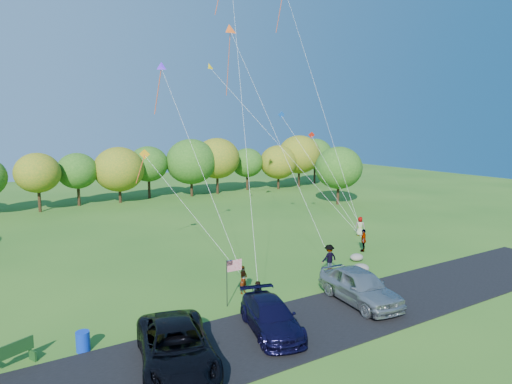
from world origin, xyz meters
TOP-DOWN VIEW (x-y plane):
  - ground at (0.00, 0.00)m, footprint 140.00×140.00m
  - asphalt_lane at (0.00, -4.00)m, footprint 44.00×6.00m
  - treeline at (-2.55, 36.22)m, footprint 76.66×27.67m
  - minivan_dark at (-8.85, -4.40)m, footprint 4.54×7.08m
  - minivan_navy at (-3.55, -3.73)m, footprint 3.51×5.76m
  - minivan_silver at (2.89, -3.34)m, footprint 3.03×6.09m
  - flyer_a at (-2.01, 1.64)m, footprint 0.76×0.66m
  - flyer_b at (-2.45, -0.80)m, footprint 0.97×0.93m
  - flyer_c at (5.35, 2.18)m, footprint 1.25×0.75m
  - flyer_d at (11.00, 4.47)m, footprint 1.10×1.08m
  - flyer_e at (14.59, 8.49)m, footprint 1.00×1.02m
  - park_bench at (-14.83, -0.51)m, footprint 1.94×1.09m
  - trash_barrel at (-11.92, -0.70)m, footprint 0.63×0.63m
  - flag_assembly at (-3.53, 0.37)m, footprint 1.01×0.65m
  - boulder_near at (6.83, 0.57)m, footprint 1.34×1.05m
  - boulder_far at (8.68, 2.84)m, footprint 1.06×0.88m
  - kites_aloft at (3.84, 13.39)m, footprint 18.12×7.63m

SIDE VIEW (x-z plane):
  - ground at x=0.00m, z-range 0.00..0.00m
  - asphalt_lane at x=0.00m, z-range 0.00..0.06m
  - boulder_far at x=8.68m, z-range 0.00..0.55m
  - boulder_near at x=6.83m, z-range 0.00..0.67m
  - trash_barrel at x=-11.92m, z-range 0.00..0.94m
  - park_bench at x=-14.83m, z-range 0.04..1.14m
  - flyer_b at x=-2.45m, z-range 0.00..1.57m
  - minivan_navy at x=-3.55m, z-range 0.06..1.62m
  - flyer_a at x=-2.01m, z-range 0.00..1.75m
  - flyer_e at x=14.59m, z-range 0.00..1.77m
  - flyer_d at x=11.00m, z-range 0.00..1.86m
  - flyer_c at x=5.35m, z-range 0.00..1.90m
  - minivan_dark at x=-8.85m, z-range 0.06..1.88m
  - minivan_silver at x=2.89m, z-range 0.06..2.06m
  - flag_assembly at x=-3.53m, z-range 0.70..3.42m
  - treeline at x=-2.55m, z-range 0.52..8.67m
  - kites_aloft at x=3.84m, z-range 10.14..27.05m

